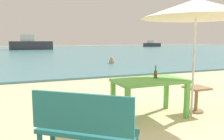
{
  "coord_description": "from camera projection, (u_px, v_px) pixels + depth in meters",
  "views": [
    {
      "loc": [
        -2.77,
        -3.41,
        1.52
      ],
      "look_at": [
        -0.25,
        3.0,
        0.6
      ],
      "focal_mm": 35.86,
      "sensor_mm": 36.0,
      "label": 1
    }
  ],
  "objects": [
    {
      "name": "ground_plane",
      "position": [
        180.0,
        119.0,
        4.35
      ],
      "size": [
        120.0,
        120.0,
        0.0
      ],
      "primitive_type": "plane",
      "color": "beige"
    },
    {
      "name": "sea_water",
      "position": [
        45.0,
        51.0,
        32.02
      ],
      "size": [
        120.0,
        50.0,
        0.08
      ],
      "primitive_type": "cube",
      "color": "teal",
      "rests_on": "ground_plane"
    },
    {
      "name": "picnic_table_green",
      "position": [
        150.0,
        85.0,
        4.4
      ],
      "size": [
        1.4,
        0.8,
        0.76
      ],
      "color": "#60B24C",
      "rests_on": "ground_plane"
    },
    {
      "name": "beer_bottle_amber",
      "position": [
        156.0,
        74.0,
        4.49
      ],
      "size": [
        0.07,
        0.07,
        0.26
      ],
      "color": "#2D662D",
      "rests_on": "picnic_table_green"
    },
    {
      "name": "patio_umbrella",
      "position": [
        196.0,
        9.0,
        4.26
      ],
      "size": [
        2.1,
        2.1,
        2.3
      ],
      "color": "silver",
      "rests_on": "ground_plane"
    },
    {
      "name": "side_table_wood",
      "position": [
        196.0,
        96.0,
        4.75
      ],
      "size": [
        0.44,
        0.44,
        0.54
      ],
      "color": "olive",
      "rests_on": "ground_plane"
    },
    {
      "name": "bench_teal_center",
      "position": [
        84.0,
        126.0,
        2.56
      ],
      "size": [
        1.17,
        1.02,
        0.95
      ],
      "color": "#237275",
      "rests_on": "ground_plane"
    },
    {
      "name": "swimmer_person",
      "position": [
        112.0,
        61.0,
        13.92
      ],
      "size": [
        0.34,
        0.34,
        0.41
      ],
      "color": "tan",
      "rests_on": "sea_water"
    },
    {
      "name": "boat_fishing_trawler",
      "position": [
        31.0,
        44.0,
        34.14
      ],
      "size": [
        6.22,
        1.7,
        2.26
      ],
      "color": "#38383F",
      "rests_on": "sea_water"
    },
    {
      "name": "boat_tanker",
      "position": [
        152.0,
        44.0,
        49.9
      ],
      "size": [
        3.94,
        1.07,
        1.43
      ],
      "color": "#38383F",
      "rests_on": "sea_water"
    }
  ]
}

